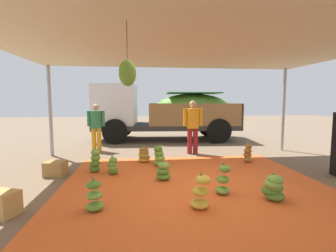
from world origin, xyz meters
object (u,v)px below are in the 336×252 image
Objects in this scene: banana_bunch_1 at (223,181)px; cargo_truck_main at (164,111)px; banana_bunch_2 at (273,188)px; banana_bunch_6 at (248,154)px; banana_bunch_4 at (94,197)px; banana_bunch_7 at (95,161)px; worker_0 at (96,124)px; banana_bunch_0 at (163,172)px; banana_bunch_5 at (201,193)px; banana_bunch_3 at (144,155)px; banana_bunch_9 at (113,166)px; worker_1 at (193,123)px; crate_1 at (56,169)px; banana_bunch_8 at (159,157)px; crate_0 at (0,203)px.

cargo_truck_main is at bearing 94.00° from banana_bunch_1.
cargo_truck_main reaches higher than banana_bunch_2.
cargo_truck_main reaches higher than banana_bunch_6.
banana_bunch_4 is 2.13m from banana_bunch_7.
worker_0 is at bearing 124.66° from banana_bunch_1.
worker_0 is at bearing 120.03° from banana_bunch_0.
banana_bunch_4 is at bearing -168.87° from banana_bunch_1.
banana_bunch_5 reaches higher than banana_bunch_4.
banana_bunch_7 is at bearing 153.80° from banana_bunch_0.
banana_bunch_5 is 0.09× the size of cargo_truck_main.
banana_bunch_9 is at bearing -123.30° from banana_bunch_3.
banana_bunch_1 is at bearing 44.51° from banana_bunch_5.
worker_1 is at bearing -77.96° from cargo_truck_main.
banana_bunch_4 is (-0.81, -2.98, 0.03)m from banana_bunch_3.
banana_bunch_4 is 0.33× the size of worker_0.
banana_bunch_1 is 0.99× the size of banana_bunch_5.
crate_1 is (-3.61, -1.96, -0.83)m from worker_1.
banana_bunch_2 is at bearing -24.51° from crate_1.
cargo_truck_main is 3.90× the size of worker_0.
banana_bunch_3 reaches higher than banana_bunch_0.
banana_bunch_7 is (-1.17, -0.88, 0.07)m from banana_bunch_3.
banana_bunch_7 reaches higher than banana_bunch_3.
banana_bunch_7 reaches higher than banana_bunch_5.
banana_bunch_3 is 4.21m from cargo_truck_main.
cargo_truck_main reaches higher than banana_bunch_5.
banana_bunch_1 is 0.09× the size of cargo_truck_main.
banana_bunch_9 is (-1.12, 0.53, 0.00)m from banana_bunch_0.
cargo_truck_main is (-0.46, 6.51, 1.01)m from banana_bunch_1.
banana_bunch_3 is 2.47m from worker_0.
banana_bunch_7 is 1.33× the size of banana_bunch_9.
banana_bunch_0 is 0.91× the size of banana_bunch_2.
worker_0 reaches higher than banana_bunch_2.
worker_0 is (-0.41, 2.63, 0.66)m from banana_bunch_7.
worker_1 is (0.64, -3.02, -0.26)m from cargo_truck_main.
banana_bunch_2 is 0.28× the size of worker_1.
banana_bunch_1 is 3.06m from banana_bunch_7.
cargo_truck_main is (0.55, 4.46, 1.00)m from banana_bunch_8.
worker_1 is at bearing -14.43° from worker_0.
worker_0 is (-1.58, 1.75, 0.74)m from banana_bunch_3.
crate_0 is at bearing -173.35° from banana_bunch_1.
banana_bunch_5 is (0.45, -1.45, 0.06)m from banana_bunch_0.
worker_0 is (-2.52, -2.21, -0.32)m from cargo_truck_main.
banana_bunch_0 is at bearing 144.06° from banana_bunch_2.
crate_1 is at bearing -151.50° from worker_1.
worker_0 reaches higher than banana_bunch_6.
banana_bunch_9 reaches higher than crate_0.
crate_0 is at bearing -153.04° from banana_bunch_6.
worker_1 is at bearing 41.62° from banana_bunch_9.
banana_bunch_3 reaches higher than crate_0.
banana_bunch_0 is 1.15m from banana_bunch_8.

